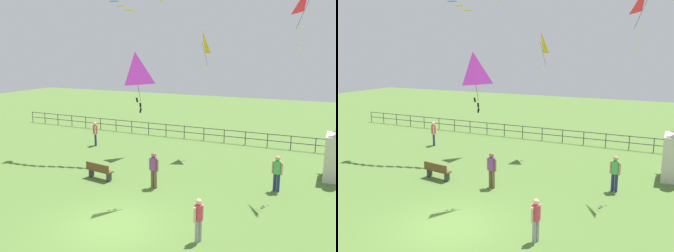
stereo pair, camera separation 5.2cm
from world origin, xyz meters
TOP-DOWN VIEW (x-y plane):
  - ground_plane at (0.00, 0.00)m, footprint 80.00×80.00m
  - park_bench at (-3.42, 3.98)m, footprint 1.54×0.62m
  - person_0 at (-0.38, 4.09)m, footprint 0.52×0.32m
  - person_1 at (3.27, 0.32)m, footprint 0.28×0.44m
  - person_2 at (-7.63, 9.43)m, footprint 0.33×0.42m
  - person_3 at (4.91, 6.10)m, footprint 0.50×0.31m
  - kite_0 at (-0.41, 10.42)m, footprint 0.78×0.84m
  - kite_3 at (5.70, 6.61)m, footprint 0.91×1.12m
  - kite_4 at (-0.50, 2.76)m, footprint 0.83×1.14m
  - waterfront_railing at (-0.44, 14.00)m, footprint 36.00×0.06m

SIDE VIEW (x-z plane):
  - ground_plane at x=0.00m, z-range 0.00..0.00m
  - park_bench at x=-3.42m, z-range 0.04..0.89m
  - waterfront_railing at x=-0.44m, z-range 0.15..1.10m
  - person_1 at x=3.27m, z-range 0.12..1.65m
  - person_2 at x=-7.63m, z-range 0.12..1.77m
  - person_3 at x=4.91m, z-range 0.13..1.82m
  - person_0 at x=-0.38m, z-range 0.13..1.85m
  - kite_4 at x=-0.50m, z-range 4.34..6.83m
  - kite_0 at x=-0.41m, z-range 5.55..8.07m
  - kite_3 at x=5.70m, z-range 6.85..9.87m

